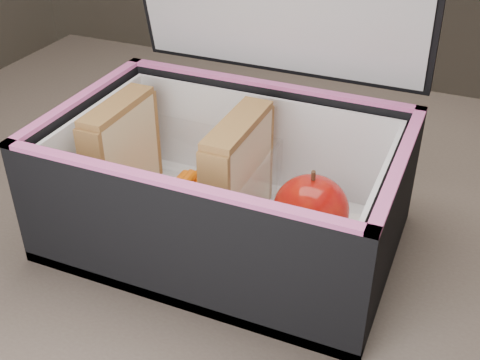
# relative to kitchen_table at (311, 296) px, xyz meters

# --- Properties ---
(kitchen_table) EXTENTS (1.20, 0.80, 0.75)m
(kitchen_table) POSITION_rel_kitchen_table_xyz_m (0.00, 0.00, 0.00)
(kitchen_table) COLOR brown
(kitchen_table) RESTS_ON ground
(lunch_bag) EXTENTS (0.32, 0.26, 0.32)m
(lunch_bag) POSITION_rel_kitchen_table_xyz_m (-0.08, -0.04, 0.16)
(lunch_bag) COLOR black
(lunch_bag) RESTS_ON kitchen_table
(plastic_tub) EXTENTS (0.17, 0.12, 0.07)m
(plastic_tub) POSITION_rel_kitchen_table_xyz_m (-0.13, -0.04, 0.14)
(plastic_tub) COLOR white
(plastic_tub) RESTS_ON lunch_bag
(sandwich_left) EXTENTS (0.03, 0.10, 0.11)m
(sandwich_left) POSITION_rel_kitchen_table_xyz_m (-0.20, -0.04, 0.16)
(sandwich_left) COLOR tan
(sandwich_left) RESTS_ON plastic_tub
(sandwich_right) EXTENTS (0.03, 0.10, 0.11)m
(sandwich_right) POSITION_rel_kitchen_table_xyz_m (-0.07, -0.04, 0.16)
(sandwich_right) COLOR tan
(sandwich_right) RESTS_ON plastic_tub
(carrot_sticks) EXTENTS (0.06, 0.16, 0.03)m
(carrot_sticks) POSITION_rel_kitchen_table_xyz_m (-0.13, -0.04, 0.12)
(carrot_sticks) COLOR #D5620B
(carrot_sticks) RESTS_ON plastic_tub
(paper_napkin) EXTENTS (0.09, 0.10, 0.01)m
(paper_napkin) POSITION_rel_kitchen_table_xyz_m (0.01, -0.03, 0.11)
(paper_napkin) COLOR white
(paper_napkin) RESTS_ON lunch_bag
(red_apple) EXTENTS (0.07, 0.07, 0.07)m
(red_apple) POSITION_rel_kitchen_table_xyz_m (0.00, -0.04, 0.15)
(red_apple) COLOR #940008
(red_apple) RESTS_ON paper_napkin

